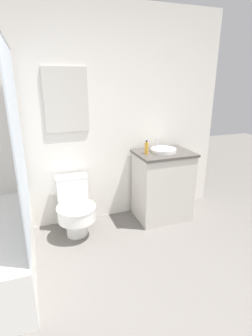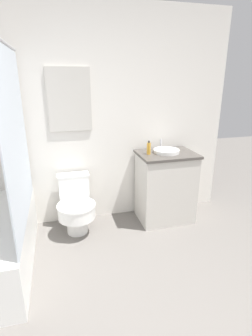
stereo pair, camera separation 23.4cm
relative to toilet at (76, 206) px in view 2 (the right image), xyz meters
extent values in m
cube|color=white|center=(0.16, 0.30, 0.93)|extent=(3.57, 0.05, 2.50)
cube|color=beige|center=(0.02, 0.26, 1.17)|extent=(0.48, 0.02, 0.69)
cube|color=beige|center=(0.02, 0.26, 1.17)|extent=(0.45, 0.01, 0.66)
cube|color=silver|center=(-0.47, -0.45, 0.80)|extent=(0.01, 1.33, 1.67)
cylinder|color=#B7B7BC|center=(-0.47, -0.45, 1.65)|extent=(0.02, 1.33, 0.02)
cylinder|color=white|center=(0.00, -0.04, -0.21)|extent=(0.24, 0.24, 0.22)
cylinder|color=white|center=(0.00, -0.09, -0.03)|extent=(0.41, 0.41, 0.14)
cylinder|color=white|center=(0.00, -0.09, 0.05)|extent=(0.43, 0.43, 0.02)
cube|color=white|center=(0.00, 0.15, 0.13)|extent=(0.35, 0.15, 0.37)
cube|color=white|center=(0.00, 0.15, 0.33)|extent=(0.36, 0.16, 0.02)
cube|color=beige|center=(1.10, 0.00, 0.10)|extent=(0.65, 0.48, 0.84)
cube|color=#4C4742|center=(1.10, 0.00, 0.54)|extent=(0.68, 0.51, 0.03)
cylinder|color=white|center=(1.10, 0.02, 0.57)|extent=(0.31, 0.31, 0.04)
cylinder|color=silver|center=(1.10, 0.20, 0.62)|extent=(0.02, 0.02, 0.13)
cylinder|color=gold|center=(0.87, 0.01, 0.62)|extent=(0.05, 0.05, 0.14)
cylinder|color=black|center=(0.87, 0.01, 0.70)|extent=(0.02, 0.02, 0.02)
camera|label=1|loc=(-0.36, -2.69, 1.40)|focal=28.00mm
camera|label=2|loc=(-0.14, -2.76, 1.40)|focal=28.00mm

